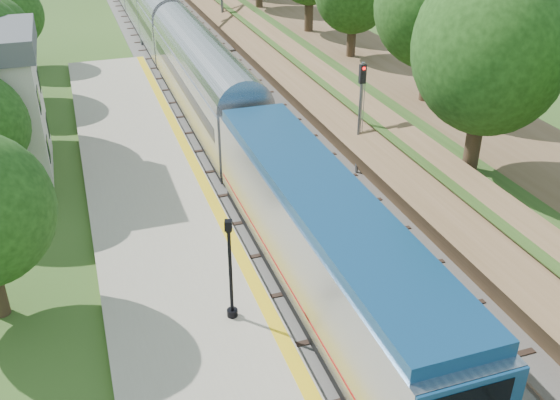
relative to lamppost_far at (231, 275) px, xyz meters
name	(u,v)px	position (x,y,z in m)	size (l,w,h in m)	color
trackbed	(170,31)	(5.73, 46.95, -2.18)	(9.50, 170.00, 0.28)	#4C4944
platform	(180,283)	(-1.47, 2.95, -2.06)	(6.40, 68.00, 0.38)	gray
yellow_stripe	(246,267)	(1.38, 2.95, -1.87)	(0.55, 68.00, 0.01)	gold
embankment	(247,7)	(14.08, 46.95, -0.30)	(10.64, 170.00, 11.70)	brown
trees_behind_platform	(9,162)	(-7.43, 7.62, 2.28)	(7.82, 53.32, 7.21)	#332316
lamppost_far	(231,275)	(0.00, 0.00, 0.00)	(0.41, 0.41, 4.19)	black
signal_farside	(360,107)	(9.93, 10.28, 1.72)	(0.35, 0.27, 6.30)	slate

